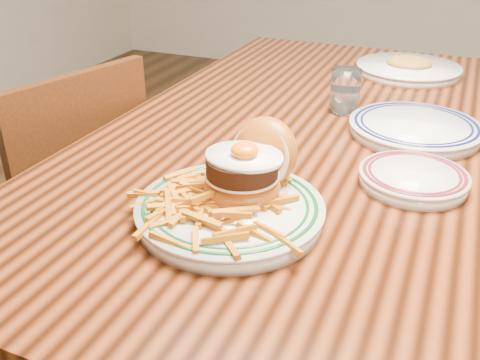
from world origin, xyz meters
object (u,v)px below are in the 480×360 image
at_px(main_plate, 236,194).
at_px(side_plate, 414,177).
at_px(table, 301,160).
at_px(chair_left, 68,210).

xyz_separation_m(main_plate, side_plate, (0.25, 0.22, -0.02)).
distance_m(table, side_plate, 0.35).
distance_m(chair_left, side_plate, 0.93).
bearing_deg(side_plate, main_plate, -138.16).
relative_size(main_plate, side_plate, 1.65).
relative_size(table, chair_left, 1.86).
xyz_separation_m(table, chair_left, (-0.61, -0.14, -0.20)).
height_order(chair_left, side_plate, chair_left).
height_order(main_plate, side_plate, main_plate).
bearing_deg(table, chair_left, -166.88).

